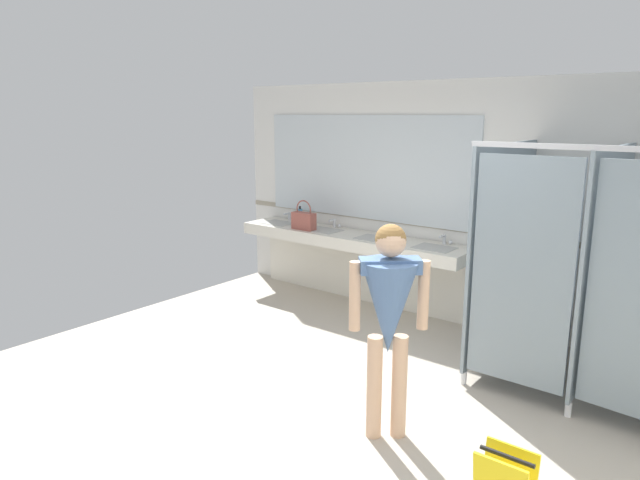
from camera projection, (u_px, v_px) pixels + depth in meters
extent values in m
cube|color=#B2A899|center=(327.00, 429.00, 4.32)|extent=(6.69, 5.91, 0.10)
cube|color=silver|center=(482.00, 206.00, 6.09)|extent=(6.69, 0.12, 2.65)
cube|color=#9E937F|center=(478.00, 232.00, 6.10)|extent=(6.69, 0.01, 0.06)
cube|color=silver|center=(350.00, 239.00, 6.82)|extent=(3.03, 0.57, 0.14)
cube|color=silver|center=(361.00, 270.00, 7.10)|extent=(3.03, 0.08, 0.74)
cube|color=#ADADA8|center=(278.00, 227.00, 7.48)|extent=(0.42, 0.32, 0.11)
cylinder|color=silver|center=(289.00, 217.00, 7.63)|extent=(0.04, 0.04, 0.11)
cylinder|color=silver|center=(287.00, 214.00, 7.58)|extent=(0.03, 0.11, 0.03)
sphere|color=silver|center=(294.00, 219.00, 7.60)|extent=(0.04, 0.04, 0.04)
cube|color=#ADADA8|center=(323.00, 234.00, 7.02)|extent=(0.42, 0.32, 0.11)
cylinder|color=silver|center=(334.00, 223.00, 7.17)|extent=(0.04, 0.04, 0.11)
cylinder|color=silver|center=(332.00, 220.00, 7.12)|extent=(0.03, 0.11, 0.03)
sphere|color=silver|center=(339.00, 226.00, 7.14)|extent=(0.04, 0.04, 0.04)
cube|color=#ADADA8|center=(375.00, 243.00, 6.56)|extent=(0.42, 0.32, 0.11)
cylinder|color=silver|center=(386.00, 231.00, 6.71)|extent=(0.04, 0.04, 0.11)
cylinder|color=silver|center=(383.00, 228.00, 6.66)|extent=(0.03, 0.11, 0.03)
sphere|color=silver|center=(391.00, 233.00, 6.68)|extent=(0.04, 0.04, 0.04)
cube|color=#ADADA8|center=(434.00, 252.00, 6.10)|extent=(0.42, 0.32, 0.11)
cylinder|color=silver|center=(444.00, 239.00, 6.25)|extent=(0.04, 0.04, 0.11)
cylinder|color=silver|center=(442.00, 236.00, 6.20)|extent=(0.03, 0.11, 0.03)
sphere|color=silver|center=(450.00, 242.00, 6.22)|extent=(0.04, 0.04, 0.04)
cube|color=silver|center=(365.00, 168.00, 6.86)|extent=(2.93, 0.02, 1.24)
cube|color=gray|center=(501.00, 249.00, 5.20)|extent=(0.03, 1.46, 1.92)
cylinder|color=silver|center=(464.00, 378.00, 4.91)|extent=(0.05, 0.05, 0.12)
cube|color=gray|center=(603.00, 264.00, 4.68)|extent=(0.03, 1.46, 1.92)
cylinder|color=silver|center=(568.00, 409.00, 4.39)|extent=(0.05, 0.05, 0.12)
cube|color=gray|center=(521.00, 273.00, 4.40)|extent=(0.78, 0.03, 1.82)
cube|color=#B7BABF|center=(595.00, 148.00, 3.93)|extent=(1.79, 0.04, 0.04)
cylinder|color=#DBAD89|center=(399.00, 386.00, 4.06)|extent=(0.11, 0.11, 0.77)
cylinder|color=#DBAD89|center=(374.00, 387.00, 4.05)|extent=(0.11, 0.11, 0.77)
cone|color=#4C6B99|center=(389.00, 308.00, 3.93)|extent=(0.56, 0.56, 0.66)
cube|color=#4C6B99|center=(390.00, 265.00, 3.86)|extent=(0.42, 0.40, 0.10)
cylinder|color=#DBAD89|center=(423.00, 295.00, 3.92)|extent=(0.08, 0.08, 0.49)
cylinder|color=#DBAD89|center=(355.00, 296.00, 3.90)|extent=(0.08, 0.08, 0.49)
sphere|color=#DBAD89|center=(391.00, 242.00, 3.83)|extent=(0.21, 0.21, 0.21)
sphere|color=olive|center=(391.00, 239.00, 3.83)|extent=(0.21, 0.21, 0.21)
cube|color=#934C42|center=(304.00, 221.00, 7.03)|extent=(0.31, 0.12, 0.21)
torus|color=#934C42|center=(304.00, 209.00, 7.00)|extent=(0.23, 0.02, 0.23)
cylinder|color=teal|center=(300.00, 216.00, 7.48)|extent=(0.07, 0.07, 0.18)
cylinder|color=black|center=(300.00, 208.00, 7.45)|extent=(0.03, 0.03, 0.04)
cylinder|color=white|center=(308.00, 226.00, 7.02)|extent=(0.07, 0.07, 0.10)
cylinder|color=black|center=(507.00, 456.00, 2.87)|extent=(0.28, 0.02, 0.02)
cylinder|color=#B7BABF|center=(491.00, 469.00, 3.74)|extent=(0.14, 0.14, 0.01)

